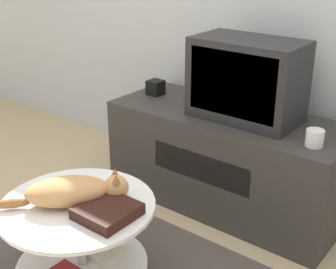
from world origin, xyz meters
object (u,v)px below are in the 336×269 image
at_px(dvd_box, 108,211).
at_px(cat, 73,191).
at_px(tv, 247,80).
at_px(speaker, 155,88).

bearing_deg(dvd_box, cat, -175.28).
height_order(tv, speaker, tv).
height_order(speaker, dvd_box, speaker).
relative_size(tv, speaker, 6.38).
relative_size(speaker, cat, 0.20).
xyz_separation_m(speaker, dvd_box, (0.61, -1.05, -0.14)).
relative_size(tv, cat, 1.27).
distance_m(dvd_box, cat, 0.19).
bearing_deg(speaker, cat, -67.89).
bearing_deg(tv, cat, -101.53).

